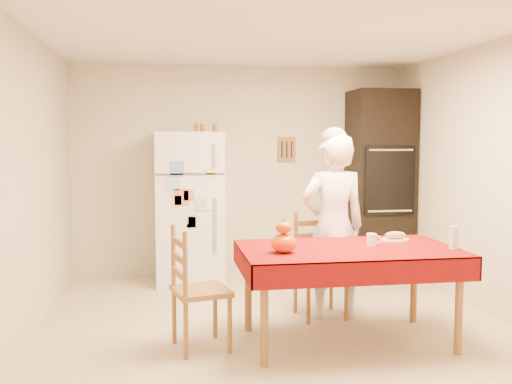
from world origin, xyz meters
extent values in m
plane|color=tan|center=(0.00, 0.00, 0.00)|extent=(4.50, 4.50, 0.00)
cube|color=beige|center=(0.00, 2.25, 1.25)|extent=(4.00, 0.02, 2.50)
cube|color=beige|center=(0.00, -2.25, 1.25)|extent=(4.00, 0.02, 2.50)
cube|color=beige|center=(-2.00, 0.00, 1.25)|extent=(0.02, 4.50, 2.50)
cube|color=beige|center=(2.00, 0.00, 1.25)|extent=(0.02, 4.50, 2.50)
cube|color=white|center=(0.00, 0.00, 2.50)|extent=(4.00, 4.50, 0.02)
cube|color=brown|center=(0.55, 2.23, 1.50)|extent=(0.22, 0.02, 0.30)
cube|color=white|center=(-0.65, 1.88, 0.85)|extent=(0.75, 0.70, 1.70)
cube|color=silver|center=(-0.39, 1.51, 1.45)|extent=(0.03, 0.03, 0.25)
cube|color=silver|center=(-0.39, 1.51, 0.70)|extent=(0.03, 0.03, 0.60)
cube|color=black|center=(1.63, 1.93, 1.10)|extent=(0.70, 0.60, 2.20)
cube|color=black|center=(1.63, 1.62, 1.15)|extent=(0.59, 0.02, 0.80)
cylinder|color=brown|center=(-0.24, -0.69, 0.35)|extent=(0.06, 0.06, 0.71)
cylinder|color=brown|center=(-0.24, 0.09, 0.35)|extent=(0.06, 0.06, 0.71)
cylinder|color=brown|center=(1.24, -0.69, 0.35)|extent=(0.06, 0.06, 0.71)
cylinder|color=brown|center=(1.24, 0.09, 0.35)|extent=(0.06, 0.06, 0.71)
cube|color=brown|center=(0.50, -0.30, 0.73)|extent=(1.60, 0.90, 0.04)
cube|color=#5F0905|center=(0.50, -0.30, 0.76)|extent=(1.70, 1.00, 0.01)
cylinder|color=brown|center=(0.31, 0.18, 0.21)|extent=(0.04, 0.04, 0.43)
cylinder|color=brown|center=(0.27, 0.51, 0.21)|extent=(0.04, 0.04, 0.43)
cylinder|color=brown|center=(0.66, 0.22, 0.21)|extent=(0.04, 0.04, 0.43)
cylinder|color=brown|center=(0.63, 0.55, 0.21)|extent=(0.04, 0.04, 0.43)
cube|color=brown|center=(0.47, 0.36, 0.45)|extent=(0.46, 0.44, 0.04)
cube|color=brown|center=(0.45, 0.53, 0.70)|extent=(0.36, 0.07, 0.50)
cylinder|color=brown|center=(-0.45, -0.40, 0.21)|extent=(0.04, 0.04, 0.43)
cylinder|color=brown|center=(-0.78, -0.47, 0.21)|extent=(0.04, 0.04, 0.43)
cylinder|color=brown|center=(-0.53, -0.05, 0.21)|extent=(0.04, 0.04, 0.43)
cylinder|color=brown|center=(-0.86, -0.12, 0.21)|extent=(0.04, 0.04, 0.43)
cube|color=brown|center=(-0.66, -0.26, 0.45)|extent=(0.48, 0.50, 0.04)
cube|color=brown|center=(-0.82, -0.30, 0.70)|extent=(0.11, 0.36, 0.50)
imported|color=white|center=(0.57, 0.33, 0.83)|extent=(0.63, 0.44, 1.66)
cylinder|color=white|center=(0.71, -0.26, 0.81)|extent=(0.08, 0.08, 0.10)
ellipsoid|color=#EB5105|center=(-0.05, -0.43, 0.83)|extent=(0.19, 0.19, 0.14)
ellipsoid|color=#D35704|center=(-0.05, -0.43, 0.95)|extent=(0.12, 0.12, 0.09)
cylinder|color=silver|center=(1.30, -0.48, 0.85)|extent=(0.07, 0.07, 0.18)
cylinder|color=white|center=(0.99, -0.08, 0.77)|extent=(0.24, 0.24, 0.02)
ellipsoid|color=#9C714C|center=(0.99, -0.08, 0.81)|extent=(0.18, 0.10, 0.06)
cylinder|color=#93561A|center=(-0.56, 1.93, 1.75)|extent=(0.05, 0.05, 0.10)
cylinder|color=brown|center=(-0.49, 1.93, 1.75)|extent=(0.05, 0.05, 0.10)
cylinder|color=brown|center=(-0.35, 1.93, 1.75)|extent=(0.05, 0.05, 0.10)
camera|label=1|loc=(-0.92, -4.57, 1.60)|focal=40.00mm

